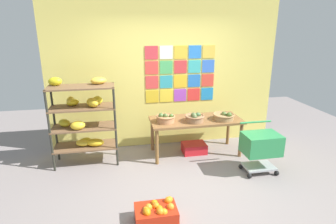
{
  "coord_description": "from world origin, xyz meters",
  "views": [
    {
      "loc": [
        -0.95,
        -3.49,
        2.31
      ],
      "look_at": [
        -0.14,
        0.72,
        0.96
      ],
      "focal_mm": 29.88,
      "sensor_mm": 36.0,
      "label": 1
    }
  ],
  "objects_px": {
    "fruit_basket_left": "(166,118)",
    "fruit_basket_centre": "(224,116)",
    "fruit_basket_back_right": "(195,118)",
    "shopping_cart": "(261,146)",
    "banana_shelf_unit": "(84,116)",
    "orange_crate_foreground": "(156,214)",
    "produce_crate_under_table": "(194,148)",
    "display_table": "(196,123)"
  },
  "relations": [
    {
      "from": "fruit_basket_left",
      "to": "shopping_cart",
      "type": "bearing_deg",
      "value": -30.35
    },
    {
      "from": "fruit_basket_left",
      "to": "orange_crate_foreground",
      "type": "relative_size",
      "value": 0.66
    },
    {
      "from": "orange_crate_foreground",
      "to": "banana_shelf_unit",
      "type": "bearing_deg",
      "value": 118.04
    },
    {
      "from": "banana_shelf_unit",
      "to": "shopping_cart",
      "type": "distance_m",
      "value": 2.94
    },
    {
      "from": "display_table",
      "to": "fruit_basket_left",
      "type": "height_order",
      "value": "fruit_basket_left"
    },
    {
      "from": "fruit_basket_left",
      "to": "fruit_basket_centre",
      "type": "distance_m",
      "value": 1.05
    },
    {
      "from": "display_table",
      "to": "produce_crate_under_table",
      "type": "distance_m",
      "value": 0.51
    },
    {
      "from": "fruit_basket_centre",
      "to": "shopping_cart",
      "type": "relative_size",
      "value": 0.48
    },
    {
      "from": "shopping_cart",
      "to": "orange_crate_foreground",
      "type": "bearing_deg",
      "value": -163.86
    },
    {
      "from": "fruit_basket_centre",
      "to": "banana_shelf_unit",
      "type": "bearing_deg",
      "value": 176.62
    },
    {
      "from": "shopping_cart",
      "to": "display_table",
      "type": "bearing_deg",
      "value": 123.39
    },
    {
      "from": "produce_crate_under_table",
      "to": "orange_crate_foreground",
      "type": "xyz_separation_m",
      "value": [
        -0.99,
        -1.8,
        0.03
      ]
    },
    {
      "from": "fruit_basket_back_right",
      "to": "shopping_cart",
      "type": "relative_size",
      "value": 0.43
    },
    {
      "from": "fruit_basket_centre",
      "to": "produce_crate_under_table",
      "type": "height_order",
      "value": "fruit_basket_centre"
    },
    {
      "from": "fruit_basket_back_right",
      "to": "banana_shelf_unit",
      "type": "bearing_deg",
      "value": 175.44
    },
    {
      "from": "banana_shelf_unit",
      "to": "produce_crate_under_table",
      "type": "relative_size",
      "value": 3.45
    },
    {
      "from": "display_table",
      "to": "orange_crate_foreground",
      "type": "height_order",
      "value": "display_table"
    },
    {
      "from": "display_table",
      "to": "produce_crate_under_table",
      "type": "xyz_separation_m",
      "value": [
        -0.01,
        0.03,
        -0.51
      ]
    },
    {
      "from": "banana_shelf_unit",
      "to": "fruit_basket_back_right",
      "type": "bearing_deg",
      "value": -4.56
    },
    {
      "from": "fruit_basket_back_right",
      "to": "orange_crate_foreground",
      "type": "distance_m",
      "value": 1.99
    },
    {
      "from": "banana_shelf_unit",
      "to": "display_table",
      "type": "distance_m",
      "value": 1.96
    },
    {
      "from": "fruit_basket_centre",
      "to": "display_table",
      "type": "bearing_deg",
      "value": 165.71
    },
    {
      "from": "fruit_basket_left",
      "to": "fruit_basket_centre",
      "type": "height_order",
      "value": "fruit_basket_left"
    },
    {
      "from": "display_table",
      "to": "shopping_cart",
      "type": "relative_size",
      "value": 2.06
    },
    {
      "from": "display_table",
      "to": "fruit_basket_left",
      "type": "xyz_separation_m",
      "value": [
        -0.57,
        -0.06,
        0.15
      ]
    },
    {
      "from": "display_table",
      "to": "shopping_cart",
      "type": "height_order",
      "value": "shopping_cart"
    },
    {
      "from": "produce_crate_under_table",
      "to": "fruit_basket_back_right",
      "type": "bearing_deg",
      "value": -108.09
    },
    {
      "from": "banana_shelf_unit",
      "to": "orange_crate_foreground",
      "type": "height_order",
      "value": "banana_shelf_unit"
    },
    {
      "from": "produce_crate_under_table",
      "to": "banana_shelf_unit",
      "type": "bearing_deg",
      "value": -179.59
    },
    {
      "from": "banana_shelf_unit",
      "to": "fruit_basket_back_right",
      "type": "distance_m",
      "value": 1.89
    },
    {
      "from": "shopping_cart",
      "to": "banana_shelf_unit",
      "type": "bearing_deg",
      "value": 152.2
    },
    {
      "from": "fruit_basket_left",
      "to": "produce_crate_under_table",
      "type": "height_order",
      "value": "fruit_basket_left"
    },
    {
      "from": "fruit_basket_left",
      "to": "shopping_cart",
      "type": "relative_size",
      "value": 0.42
    },
    {
      "from": "banana_shelf_unit",
      "to": "fruit_basket_left",
      "type": "bearing_deg",
      "value": -3.28
    },
    {
      "from": "display_table",
      "to": "banana_shelf_unit",
      "type": "bearing_deg",
      "value": 179.39
    },
    {
      "from": "orange_crate_foreground",
      "to": "shopping_cart",
      "type": "relative_size",
      "value": 0.63
    },
    {
      "from": "fruit_basket_back_right",
      "to": "fruit_basket_centre",
      "type": "xyz_separation_m",
      "value": [
        0.54,
        0.01,
        -0.01
      ]
    },
    {
      "from": "shopping_cart",
      "to": "fruit_basket_centre",
      "type": "bearing_deg",
      "value": 104.55
    },
    {
      "from": "fruit_basket_left",
      "to": "orange_crate_foreground",
      "type": "distance_m",
      "value": 1.87
    },
    {
      "from": "fruit_basket_back_right",
      "to": "fruit_basket_centre",
      "type": "relative_size",
      "value": 0.9
    },
    {
      "from": "banana_shelf_unit",
      "to": "fruit_basket_centre",
      "type": "xyz_separation_m",
      "value": [
        2.43,
        -0.14,
        -0.11
      ]
    },
    {
      "from": "display_table",
      "to": "orange_crate_foreground",
      "type": "distance_m",
      "value": 2.08
    }
  ]
}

